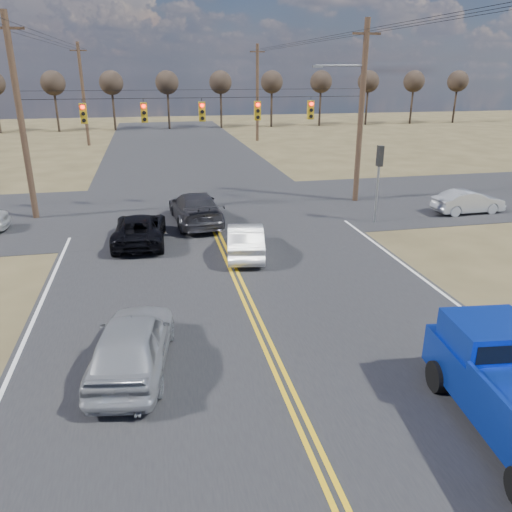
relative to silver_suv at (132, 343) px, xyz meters
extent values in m
plane|color=brown|center=(3.67, -2.25, -0.77)|extent=(160.00, 160.00, 0.00)
cube|color=#28282B|center=(3.67, 7.75, -0.77)|extent=(14.00, 120.00, 0.02)
cube|color=#28282B|center=(3.67, 15.75, -0.77)|extent=(120.00, 12.00, 0.02)
cylinder|color=#473323|center=(-5.33, 15.75, 4.23)|extent=(0.32, 0.32, 10.00)
cube|color=#473323|center=(-5.33, 15.75, 8.43)|extent=(1.60, 0.12, 0.12)
cylinder|color=#473323|center=(12.67, 15.75, 4.23)|extent=(0.32, 0.32, 10.00)
cube|color=#473323|center=(12.67, 15.75, 8.43)|extent=(1.60, 0.12, 0.12)
cylinder|color=black|center=(3.67, 15.75, 5.23)|extent=(18.00, 0.02, 0.02)
cylinder|color=black|center=(3.67, 15.75, 5.63)|extent=(18.00, 0.02, 0.02)
cube|color=#B28C14|center=(-2.33, 15.75, 4.53)|extent=(0.34, 0.24, 1.00)
cylinder|color=#FF0C05|center=(-2.33, 15.61, 4.86)|extent=(0.20, 0.06, 0.20)
cylinder|color=black|center=(-2.33, 15.61, 4.53)|extent=(0.20, 0.06, 0.20)
cylinder|color=black|center=(-2.33, 15.61, 4.20)|extent=(0.20, 0.06, 0.20)
cube|color=black|center=(-2.33, 15.58, 4.97)|extent=(0.24, 0.14, 0.03)
cube|color=#B28C14|center=(0.67, 15.75, 4.53)|extent=(0.34, 0.24, 1.00)
cylinder|color=#FF0C05|center=(0.67, 15.61, 4.86)|extent=(0.20, 0.06, 0.20)
cylinder|color=black|center=(0.67, 15.61, 4.53)|extent=(0.20, 0.06, 0.20)
cylinder|color=black|center=(0.67, 15.61, 4.20)|extent=(0.20, 0.06, 0.20)
cube|color=black|center=(0.67, 15.58, 4.97)|extent=(0.24, 0.14, 0.03)
cube|color=#B28C14|center=(3.67, 15.75, 4.53)|extent=(0.34, 0.24, 1.00)
cylinder|color=#FF0C05|center=(3.67, 15.61, 4.86)|extent=(0.20, 0.06, 0.20)
cylinder|color=black|center=(3.67, 15.61, 4.53)|extent=(0.20, 0.06, 0.20)
cylinder|color=black|center=(3.67, 15.61, 4.20)|extent=(0.20, 0.06, 0.20)
cube|color=black|center=(3.67, 15.58, 4.97)|extent=(0.24, 0.14, 0.03)
cube|color=#B28C14|center=(6.67, 15.75, 4.53)|extent=(0.34, 0.24, 1.00)
cylinder|color=#FF0C05|center=(6.67, 15.61, 4.86)|extent=(0.20, 0.06, 0.20)
cylinder|color=black|center=(6.67, 15.61, 4.53)|extent=(0.20, 0.06, 0.20)
cylinder|color=black|center=(6.67, 15.61, 4.20)|extent=(0.20, 0.06, 0.20)
cube|color=black|center=(6.67, 15.58, 4.97)|extent=(0.24, 0.14, 0.03)
cube|color=#B28C14|center=(9.67, 15.75, 4.53)|extent=(0.34, 0.24, 1.00)
cylinder|color=#FF0C05|center=(9.67, 15.61, 4.86)|extent=(0.20, 0.06, 0.20)
cylinder|color=black|center=(9.67, 15.61, 4.53)|extent=(0.20, 0.06, 0.20)
cylinder|color=black|center=(9.67, 15.61, 4.20)|extent=(0.20, 0.06, 0.20)
cube|color=black|center=(9.67, 15.58, 4.97)|extent=(0.24, 0.14, 0.03)
cylinder|color=slate|center=(11.87, 11.25, 0.83)|extent=(0.12, 0.12, 3.20)
cube|color=black|center=(11.87, 11.25, 2.63)|extent=(0.24, 0.34, 1.00)
cylinder|color=slate|center=(11.27, 15.75, 6.83)|extent=(2.80, 0.10, 0.10)
cube|color=slate|center=(9.97, 15.75, 6.78)|extent=(0.55, 0.22, 0.14)
cylinder|color=#473323|center=(-5.33, 43.75, 4.23)|extent=(0.32, 0.32, 10.00)
cube|color=#473323|center=(-5.33, 43.75, 8.43)|extent=(1.60, 0.12, 0.12)
cylinder|color=#473323|center=(12.67, 43.75, 4.23)|extent=(0.32, 0.32, 10.00)
cube|color=#473323|center=(12.67, 43.75, 8.43)|extent=(1.60, 0.12, 0.12)
cylinder|color=black|center=(-5.33, 14.75, 8.53)|extent=(0.02, 58.00, 0.02)
cylinder|color=black|center=(-4.63, 14.75, 8.53)|extent=(0.02, 58.00, 0.02)
cylinder|color=black|center=(11.97, 14.75, 8.53)|extent=(0.02, 58.00, 0.02)
cylinder|color=black|center=(12.67, 14.75, 8.53)|extent=(0.02, 58.00, 0.02)
cylinder|color=black|center=(13.37, 14.75, 8.53)|extent=(0.02, 58.00, 0.02)
cylinder|color=#33261C|center=(-10.33, 57.75, 1.98)|extent=(0.28, 0.28, 5.50)
sphere|color=#2D231C|center=(-10.33, 57.75, 5.13)|extent=(3.00, 3.00, 3.00)
cylinder|color=#33261C|center=(-3.33, 57.75, 1.98)|extent=(0.28, 0.28, 5.50)
sphere|color=#2D231C|center=(-3.33, 57.75, 5.13)|extent=(3.00, 3.00, 3.00)
cylinder|color=#33261C|center=(3.67, 57.75, 1.98)|extent=(0.28, 0.28, 5.50)
sphere|color=#2D231C|center=(3.67, 57.75, 5.13)|extent=(3.00, 3.00, 3.00)
cylinder|color=#33261C|center=(10.67, 57.75, 1.98)|extent=(0.28, 0.28, 5.50)
sphere|color=#2D231C|center=(10.67, 57.75, 5.13)|extent=(3.00, 3.00, 3.00)
cylinder|color=#33261C|center=(17.67, 57.75, 1.98)|extent=(0.28, 0.28, 5.50)
sphere|color=#2D231C|center=(17.67, 57.75, 5.13)|extent=(3.00, 3.00, 3.00)
cylinder|color=#33261C|center=(24.67, 57.75, 1.98)|extent=(0.28, 0.28, 5.50)
sphere|color=#2D231C|center=(24.67, 57.75, 5.13)|extent=(3.00, 3.00, 3.00)
cylinder|color=#33261C|center=(31.67, 57.75, 1.98)|extent=(0.28, 0.28, 5.50)
sphere|color=#2D231C|center=(31.67, 57.75, 5.13)|extent=(3.00, 3.00, 3.00)
cylinder|color=#33261C|center=(38.67, 57.75, 1.98)|extent=(0.28, 0.28, 5.50)
sphere|color=#2D231C|center=(38.67, 57.75, 5.13)|extent=(3.00, 3.00, 3.00)
cylinder|color=#33261C|center=(45.67, 57.75, 1.98)|extent=(0.28, 0.28, 5.50)
sphere|color=#2D231C|center=(45.67, 57.75, 5.13)|extent=(3.00, 3.00, 3.00)
cylinder|color=black|center=(7.24, -2.47, -0.39)|extent=(0.39, 0.80, 0.77)
cylinder|color=black|center=(9.06, -2.67, -0.39)|extent=(0.39, 0.80, 0.77)
cube|color=#0F30AB|center=(8.11, -2.90, 0.88)|extent=(1.95, 1.83, 0.69)
cube|color=black|center=(8.02, -3.70, 0.88)|extent=(1.54, 0.23, 0.43)
cube|color=#0F30AB|center=(6.94, -5.20, 0.67)|extent=(0.44, 3.17, 0.19)
imported|color=#A5A7AD|center=(0.00, 0.00, 0.00)|extent=(2.48, 4.77, 1.55)
imported|color=black|center=(0.11, 10.43, -0.11)|extent=(2.47, 4.88, 1.32)
imported|color=silver|center=(4.47, 7.89, -0.09)|extent=(2.10, 4.34, 1.37)
imported|color=#313035|center=(2.87, 13.03, 0.02)|extent=(2.60, 5.59, 1.58)
imported|color=#AEB2B7|center=(17.61, 11.89, -0.14)|extent=(1.45, 3.87, 1.26)
camera|label=1|loc=(0.79, -11.61, 6.56)|focal=35.00mm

